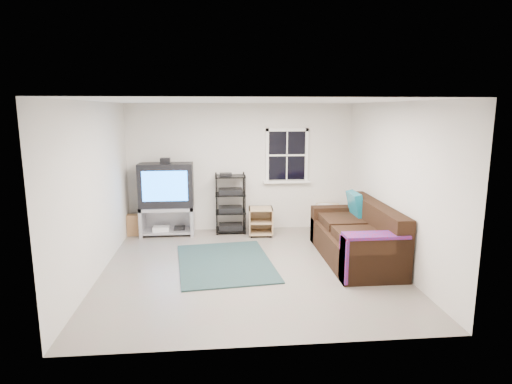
{
  "coord_description": "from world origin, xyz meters",
  "views": [
    {
      "loc": [
        -0.51,
        -6.43,
        2.48
      ],
      "look_at": [
        0.13,
        0.4,
        1.15
      ],
      "focal_mm": 30.0,
      "sensor_mm": 36.0,
      "label": 1
    }
  ],
  "objects": [
    {
      "name": "tv_unit",
      "position": [
        -1.5,
        2.01,
        0.85
      ],
      "size": [
        1.05,
        0.53,
        1.55
      ],
      "color": "#A5A5AD",
      "rests_on": "ground"
    },
    {
      "name": "paper_bag",
      "position": [
        -2.15,
        2.02,
        0.21
      ],
      "size": [
        0.31,
        0.21,
        0.42
      ],
      "primitive_type": "cube",
      "rotation": [
        0.0,
        0.0,
        0.08
      ],
      "color": "#976E44",
      "rests_on": "ground"
    },
    {
      "name": "room",
      "position": [
        0.95,
        2.27,
        1.48
      ],
      "size": [
        4.6,
        4.62,
        4.6
      ],
      "color": "slate",
      "rests_on": "ground"
    },
    {
      "name": "side_table_right",
      "position": [
        1.78,
        2.07,
        0.31
      ],
      "size": [
        0.58,
        0.58,
        0.55
      ],
      "rotation": [
        0.0,
        0.0,
        -0.24
      ],
      "color": "tan",
      "rests_on": "ground"
    },
    {
      "name": "sofa",
      "position": [
        1.82,
        0.23,
        0.36
      ],
      "size": [
        1.0,
        2.26,
        1.03
      ],
      "color": "black",
      "rests_on": "ground"
    },
    {
      "name": "shag_rug",
      "position": [
        -0.39,
        0.25,
        0.01
      ],
      "size": [
        1.69,
        2.18,
        0.02
      ],
      "primitive_type": "cube",
      "rotation": [
        0.0,
        0.0,
        0.11
      ],
      "color": "black",
      "rests_on": "ground"
    },
    {
      "name": "av_rack",
      "position": [
        -0.23,
        2.06,
        0.53
      ],
      "size": [
        0.61,
        0.44,
        1.22
      ],
      "color": "black",
      "rests_on": "ground"
    },
    {
      "name": "side_table_left",
      "position": [
        0.36,
        1.82,
        0.3
      ],
      "size": [
        0.49,
        0.49,
        0.55
      ],
      "rotation": [
        0.0,
        0.0,
        -0.06
      ],
      "color": "tan",
      "rests_on": "ground"
    }
  ]
}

